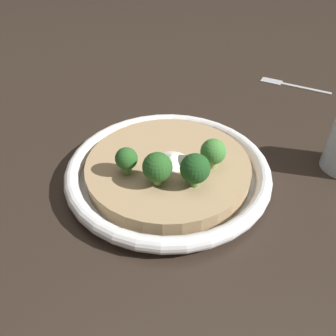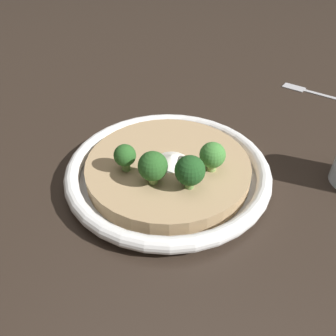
{
  "view_description": "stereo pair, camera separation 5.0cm",
  "coord_description": "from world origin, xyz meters",
  "views": [
    {
      "loc": [
        -0.02,
        0.39,
        0.33
      ],
      "look_at": [
        0.0,
        0.0,
        0.02
      ],
      "focal_mm": 35.0,
      "sensor_mm": 36.0,
      "label": 1
    },
    {
      "loc": [
        -0.07,
        0.38,
        0.33
      ],
      "look_at": [
        0.0,
        0.0,
        0.02
      ],
      "focal_mm": 35.0,
      "sensor_mm": 36.0,
      "label": 2
    }
  ],
  "objects": [
    {
      "name": "risotto_bowl",
      "position": [
        0.0,
        0.0,
        0.02
      ],
      "size": [
        0.31,
        0.31,
        0.03
      ],
      "color": "white",
      "rests_on": "ground_plane"
    },
    {
      "name": "broccoli_back_left",
      "position": [
        -0.06,
        0.01,
        0.06
      ],
      "size": [
        0.04,
        0.04,
        0.04
      ],
      "color": "#84A856",
      "rests_on": "risotto_bowl"
    },
    {
      "name": "broccoli_right",
      "position": [
        0.06,
        0.03,
        0.06
      ],
      "size": [
        0.03,
        0.03,
        0.04
      ],
      "color": "#668E47",
      "rests_on": "risotto_bowl"
    },
    {
      "name": "cheese_sprinkle",
      "position": [
        -0.01,
        -0.0,
        0.04
      ],
      "size": [
        0.05,
        0.05,
        0.01
      ],
      "color": "white",
      "rests_on": "risotto_bowl"
    },
    {
      "name": "fork_utensil",
      "position": [
        -0.26,
        -0.35,
        0.0
      ],
      "size": [
        0.15,
        0.09,
        0.0
      ],
      "rotation": [
        0.0,
        0.0,
        -0.46
      ],
      "color": "#B7B7BC",
      "rests_on": "ground_plane"
    },
    {
      "name": "broccoli_back_right",
      "position": [
        0.01,
        0.05,
        0.06
      ],
      "size": [
        0.04,
        0.04,
        0.05
      ],
      "color": "#84A856",
      "rests_on": "risotto_bowl"
    },
    {
      "name": "ground_plane",
      "position": [
        0.0,
        0.0,
        0.0
      ],
      "size": [
        6.0,
        6.0,
        0.0
      ],
      "primitive_type": "plane",
      "color": "#2D231C"
    },
    {
      "name": "broccoli_back",
      "position": [
        -0.04,
        0.05,
        0.06
      ],
      "size": [
        0.04,
        0.04,
        0.05
      ],
      "color": "#668E47",
      "rests_on": "risotto_bowl"
    }
  ]
}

